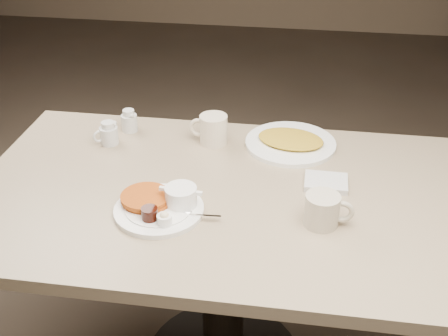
# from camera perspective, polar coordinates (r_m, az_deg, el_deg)

# --- Properties ---
(diner_table) EXTENTS (1.50, 0.90, 0.75)m
(diner_table) POSITION_cam_1_polar(r_m,az_deg,el_deg) (1.79, -0.10, -6.91)
(diner_table) COLOR tan
(diner_table) RESTS_ON ground
(main_plate) EXTENTS (0.32, 0.27, 0.07)m
(main_plate) POSITION_cam_1_polar(r_m,az_deg,el_deg) (1.61, -6.28, -3.62)
(main_plate) COLOR white
(main_plate) RESTS_ON diner_table
(coffee_mug_near) EXTENTS (0.13, 0.09, 0.09)m
(coffee_mug_near) POSITION_cam_1_polar(r_m,az_deg,el_deg) (1.56, 9.88, -4.12)
(coffee_mug_near) COLOR beige
(coffee_mug_near) RESTS_ON diner_table
(napkin) EXTENTS (0.13, 0.10, 0.02)m
(napkin) POSITION_cam_1_polar(r_m,az_deg,el_deg) (1.74, 10.14, -1.42)
(napkin) COLOR silver
(napkin) RESTS_ON diner_table
(coffee_mug_far) EXTENTS (0.14, 0.10, 0.10)m
(coffee_mug_far) POSITION_cam_1_polar(r_m,az_deg,el_deg) (1.93, -1.16, 3.87)
(coffee_mug_far) COLOR #F2E3C9
(coffee_mug_far) RESTS_ON diner_table
(creamer_left) EXTENTS (0.09, 0.08, 0.08)m
(creamer_left) POSITION_cam_1_polar(r_m,az_deg,el_deg) (1.97, -11.45, 3.35)
(creamer_left) COLOR silver
(creamer_left) RESTS_ON diner_table
(creamer_right) EXTENTS (0.07, 0.08, 0.08)m
(creamer_right) POSITION_cam_1_polar(r_m,az_deg,el_deg) (2.04, -9.44, 4.63)
(creamer_right) COLOR silver
(creamer_right) RESTS_ON diner_table
(hash_plate) EXTENTS (0.36, 0.36, 0.04)m
(hash_plate) POSITION_cam_1_polar(r_m,az_deg,el_deg) (1.94, 6.65, 2.60)
(hash_plate) COLOR white
(hash_plate) RESTS_ON diner_table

